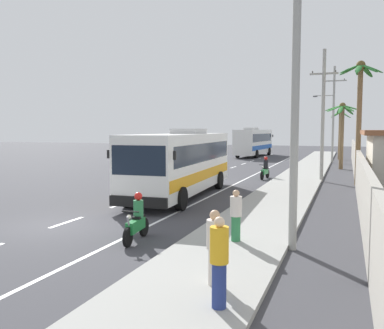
{
  "coord_description": "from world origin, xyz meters",
  "views": [
    {
      "loc": [
        9.94,
        -12.28,
        3.54
      ],
      "look_at": [
        2.34,
        8.01,
        1.7
      ],
      "focal_mm": 38.83,
      "sensor_mm": 36.0,
      "label": 1
    }
  ],
  "objects_px": {
    "motorcycle_trailing": "(137,221)",
    "palm_third": "(342,123)",
    "utility_pole_nearest": "(296,78)",
    "utility_pole_far": "(333,112)",
    "pedestrian_near_kerb": "(236,214)",
    "utility_pole_mid": "(323,114)",
    "pedestrian_midwalk": "(219,260)",
    "palm_second": "(360,100)",
    "coach_bus_foreground": "(181,161)",
    "pedestrian_far_walk": "(215,246)",
    "palm_nearest": "(340,125)",
    "coach_bus_far_lane": "(254,141)",
    "motorcycle_beside_bus": "(265,170)"
  },
  "relations": [
    {
      "from": "pedestrian_near_kerb",
      "to": "palm_nearest",
      "type": "relative_size",
      "value": 0.27
    },
    {
      "from": "coach_bus_foreground",
      "to": "coach_bus_far_lane",
      "type": "height_order",
      "value": "coach_bus_far_lane"
    },
    {
      "from": "motorcycle_trailing",
      "to": "utility_pole_far",
      "type": "bearing_deg",
      "value": 82.39
    },
    {
      "from": "motorcycle_trailing",
      "to": "utility_pole_far",
      "type": "relative_size",
      "value": 0.19
    },
    {
      "from": "coach_bus_foreground",
      "to": "pedestrian_far_walk",
      "type": "distance_m",
      "value": 13.13
    },
    {
      "from": "motorcycle_beside_bus",
      "to": "pedestrian_midwalk",
      "type": "relative_size",
      "value": 1.11
    },
    {
      "from": "pedestrian_midwalk",
      "to": "utility_pole_mid",
      "type": "relative_size",
      "value": 0.2
    },
    {
      "from": "utility_pole_nearest",
      "to": "palm_nearest",
      "type": "bearing_deg",
      "value": 89.15
    },
    {
      "from": "pedestrian_far_walk",
      "to": "palm_second",
      "type": "height_order",
      "value": "palm_second"
    },
    {
      "from": "utility_pole_mid",
      "to": "palm_nearest",
      "type": "bearing_deg",
      "value": 88.1
    },
    {
      "from": "pedestrian_near_kerb",
      "to": "palm_third",
      "type": "relative_size",
      "value": 0.27
    },
    {
      "from": "motorcycle_trailing",
      "to": "palm_third",
      "type": "distance_m",
      "value": 28.39
    },
    {
      "from": "motorcycle_beside_bus",
      "to": "pedestrian_far_walk",
      "type": "xyz_separation_m",
      "value": [
        2.81,
        -21.08,
        0.35
      ]
    },
    {
      "from": "pedestrian_midwalk",
      "to": "pedestrian_near_kerb",
      "type": "bearing_deg",
      "value": 57.88
    },
    {
      "from": "coach_bus_foreground",
      "to": "utility_pole_far",
      "type": "xyz_separation_m",
      "value": [
        6.68,
        26.08,
        3.5
      ]
    },
    {
      "from": "pedestrian_near_kerb",
      "to": "palm_nearest",
      "type": "bearing_deg",
      "value": -31.21
    },
    {
      "from": "pedestrian_midwalk",
      "to": "pedestrian_far_walk",
      "type": "distance_m",
      "value": 1.18
    },
    {
      "from": "pedestrian_midwalk",
      "to": "coach_bus_foreground",
      "type": "bearing_deg",
      "value": 71.99
    },
    {
      "from": "utility_pole_mid",
      "to": "utility_pole_nearest",
      "type": "bearing_deg",
      "value": -89.48
    },
    {
      "from": "coach_bus_far_lane",
      "to": "utility_pole_mid",
      "type": "distance_m",
      "value": 26.42
    },
    {
      "from": "motorcycle_trailing",
      "to": "palm_third",
      "type": "xyz_separation_m",
      "value": [
        5.71,
        27.6,
        3.44
      ]
    },
    {
      "from": "coach_bus_far_lane",
      "to": "motorcycle_beside_bus",
      "type": "relative_size",
      "value": 5.51
    },
    {
      "from": "utility_pole_nearest",
      "to": "palm_second",
      "type": "xyz_separation_m",
      "value": [
        2.08,
        15.81,
        0.36
      ]
    },
    {
      "from": "coach_bus_foreground",
      "to": "utility_pole_mid",
      "type": "relative_size",
      "value": 1.24
    },
    {
      "from": "pedestrian_far_walk",
      "to": "utility_pole_mid",
      "type": "xyz_separation_m",
      "value": [
        1.05,
        20.87,
        3.57
      ]
    },
    {
      "from": "utility_pole_far",
      "to": "palm_second",
      "type": "height_order",
      "value": "utility_pole_far"
    },
    {
      "from": "coach_bus_foreground",
      "to": "palm_nearest",
      "type": "distance_m",
      "value": 32.28
    },
    {
      "from": "pedestrian_near_kerb",
      "to": "utility_pole_mid",
      "type": "relative_size",
      "value": 0.18
    },
    {
      "from": "coach_bus_far_lane",
      "to": "motorcycle_beside_bus",
      "type": "height_order",
      "value": "coach_bus_far_lane"
    },
    {
      "from": "coach_bus_foreground",
      "to": "palm_second",
      "type": "relative_size",
      "value": 1.42
    },
    {
      "from": "motorcycle_trailing",
      "to": "pedestrian_near_kerb",
      "type": "distance_m",
      "value": 3.15
    },
    {
      "from": "pedestrian_midwalk",
      "to": "utility_pole_nearest",
      "type": "bearing_deg",
      "value": 38.17
    },
    {
      "from": "palm_nearest",
      "to": "palm_second",
      "type": "distance_m",
      "value": 23.68
    },
    {
      "from": "motorcycle_beside_bus",
      "to": "utility_pole_mid",
      "type": "height_order",
      "value": "utility_pole_mid"
    },
    {
      "from": "motorcycle_trailing",
      "to": "palm_third",
      "type": "bearing_deg",
      "value": 78.32
    },
    {
      "from": "motorcycle_trailing",
      "to": "utility_pole_nearest",
      "type": "relative_size",
      "value": 0.2
    },
    {
      "from": "utility_pole_mid",
      "to": "palm_nearest",
      "type": "distance_m",
      "value": 22.36
    },
    {
      "from": "utility_pole_nearest",
      "to": "pedestrian_midwalk",
      "type": "bearing_deg",
      "value": -98.97
    },
    {
      "from": "coach_bus_far_lane",
      "to": "palm_second",
      "type": "height_order",
      "value": "palm_second"
    },
    {
      "from": "coach_bus_foreground",
      "to": "motorcycle_beside_bus",
      "type": "relative_size",
      "value": 5.61
    },
    {
      "from": "motorcycle_beside_bus",
      "to": "motorcycle_trailing",
      "type": "height_order",
      "value": "motorcycle_beside_bus"
    },
    {
      "from": "coach_bus_foreground",
      "to": "coach_bus_far_lane",
      "type": "distance_m",
      "value": 33.52
    },
    {
      "from": "coach_bus_foreground",
      "to": "pedestrian_midwalk",
      "type": "relative_size",
      "value": 6.24
    },
    {
      "from": "palm_nearest",
      "to": "utility_pole_nearest",
      "type": "bearing_deg",
      "value": -90.85
    },
    {
      "from": "motorcycle_trailing",
      "to": "utility_pole_mid",
      "type": "xyz_separation_m",
      "value": [
        4.6,
        17.8,
        3.94
      ]
    },
    {
      "from": "utility_pole_nearest",
      "to": "palm_second",
      "type": "bearing_deg",
      "value": 82.5
    },
    {
      "from": "utility_pole_nearest",
      "to": "coach_bus_far_lane",
      "type": "bearing_deg",
      "value": 103.64
    },
    {
      "from": "coach_bus_foreground",
      "to": "pedestrian_near_kerb",
      "type": "height_order",
      "value": "coach_bus_foreground"
    },
    {
      "from": "motorcycle_beside_bus",
      "to": "utility_pole_mid",
      "type": "bearing_deg",
      "value": -3.09
    },
    {
      "from": "palm_second",
      "to": "palm_nearest",
      "type": "bearing_deg",
      "value": 93.62
    }
  ]
}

